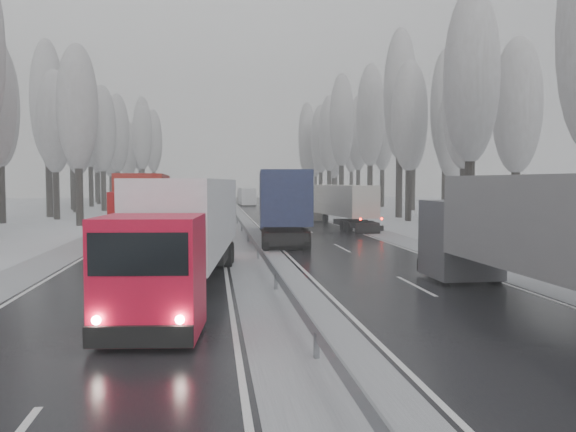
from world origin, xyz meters
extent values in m
cube|color=black|center=(5.25, 30.00, 0.01)|extent=(7.50, 200.00, 0.03)
cube|color=black|center=(-5.25, 30.00, 0.01)|extent=(7.50, 200.00, 0.03)
cube|color=#A4A7AC|center=(0.00, 30.00, 0.02)|extent=(3.00, 200.00, 0.04)
cube|color=#A4A7AC|center=(10.20, 30.00, 0.02)|extent=(2.40, 200.00, 0.04)
cube|color=#A4A7AC|center=(-10.20, 30.00, 0.02)|extent=(2.40, 200.00, 0.04)
cube|color=slate|center=(0.00, 30.00, 0.60)|extent=(0.06, 200.00, 0.32)
cube|color=slate|center=(0.00, 28.00, 0.30)|extent=(0.12, 0.12, 0.60)
cube|color=slate|center=(0.00, 60.00, 0.30)|extent=(0.12, 0.12, 0.60)
cylinder|color=black|center=(14.51, 27.03, 2.81)|extent=(0.68, 0.68, 5.62)
ellipsoid|color=gray|center=(14.51, 27.03, 10.84)|extent=(3.60, 3.60, 11.48)
cylinder|color=black|center=(20.02, 31.03, 2.47)|extent=(0.64, 0.64, 4.94)
ellipsoid|color=gray|center=(20.02, 31.03, 9.53)|extent=(3.60, 3.60, 10.09)
cylinder|color=black|center=(17.90, 35.17, 2.66)|extent=(0.66, 0.66, 5.32)
ellipsoid|color=gray|center=(17.90, 35.17, 10.27)|extent=(3.60, 3.60, 10.88)
cylinder|color=black|center=(20.12, 39.17, 3.16)|extent=(0.72, 0.72, 6.31)
ellipsoid|color=gray|center=(20.12, 39.17, 12.17)|extent=(3.60, 3.60, 12.90)
cylinder|color=black|center=(17.02, 45.60, 2.69)|extent=(0.67, 0.67, 5.38)
ellipsoid|color=gray|center=(17.02, 45.60, 10.37)|extent=(3.60, 3.60, 10.98)
cylinder|color=black|center=(23.31, 49.60, 2.30)|extent=(0.62, 0.62, 4.59)
ellipsoid|color=gray|center=(23.31, 49.60, 8.86)|extent=(3.60, 3.60, 9.39)
cylinder|color=black|center=(17.90, 51.02, 3.47)|extent=(0.76, 0.76, 6.95)
ellipsoid|color=gray|center=(17.90, 51.02, 13.40)|extent=(3.60, 3.60, 14.19)
cylinder|color=black|center=(24.81, 55.02, 3.30)|extent=(0.74, 0.74, 6.59)
ellipsoid|color=gray|center=(24.81, 55.02, 12.71)|extent=(3.60, 3.60, 13.46)
cylinder|color=black|center=(17.56, 61.27, 3.18)|extent=(0.72, 0.72, 6.37)
ellipsoid|color=gray|center=(17.56, 61.27, 12.28)|extent=(3.60, 3.60, 13.01)
cylinder|color=black|center=(24.72, 65.27, 2.99)|extent=(0.70, 0.70, 5.97)
ellipsoid|color=gray|center=(24.72, 65.27, 11.52)|extent=(3.60, 3.60, 12.20)
cylinder|color=black|center=(16.34, 71.95, 3.33)|extent=(0.74, 0.74, 6.65)
ellipsoid|color=gray|center=(16.34, 71.95, 12.83)|extent=(3.60, 3.60, 13.59)
cylinder|color=black|center=(23.71, 75.95, 3.07)|extent=(0.71, 0.71, 6.14)
ellipsoid|color=gray|center=(23.71, 75.95, 11.84)|extent=(3.60, 3.60, 12.54)
cylinder|color=black|center=(16.56, 81.70, 3.03)|extent=(0.71, 0.71, 6.05)
ellipsoid|color=gray|center=(16.56, 81.70, 11.68)|extent=(3.60, 3.60, 12.37)
cylinder|color=black|center=(22.48, 85.70, 3.15)|extent=(0.72, 0.72, 6.30)
ellipsoid|color=gray|center=(22.48, 85.70, 12.15)|extent=(3.60, 3.60, 12.87)
cylinder|color=black|center=(16.63, 89.21, 2.94)|extent=(0.70, 0.70, 5.88)
ellipsoid|color=gray|center=(16.63, 89.21, 11.33)|extent=(3.60, 3.60, 12.00)
cylinder|color=black|center=(19.77, 93.21, 2.43)|extent=(0.64, 0.64, 4.86)
ellipsoid|color=gray|center=(19.77, 93.21, 9.37)|extent=(3.60, 3.60, 9.92)
cylinder|color=black|center=(15.73, 96.32, 2.99)|extent=(0.70, 0.70, 5.98)
ellipsoid|color=gray|center=(15.73, 96.32, 11.53)|extent=(3.60, 3.60, 12.21)
cylinder|color=black|center=(24.94, 100.32, 3.09)|extent=(0.71, 0.71, 6.19)
ellipsoid|color=gray|center=(24.94, 100.32, 11.93)|extent=(3.60, 3.60, 12.64)
cylinder|color=black|center=(17.04, 106.16, 3.43)|extent=(0.75, 0.75, 6.86)
ellipsoid|color=gray|center=(17.04, 106.16, 13.22)|extent=(3.60, 3.60, 14.01)
cylinder|color=black|center=(24.02, 110.16, 2.77)|extent=(0.68, 0.68, 5.55)
ellipsoid|color=gray|center=(24.02, 110.16, 10.70)|extent=(3.60, 3.60, 11.33)
cylinder|color=black|center=(18.73, 116.73, 3.05)|extent=(0.71, 0.71, 6.09)
ellipsoid|color=gray|center=(18.73, 116.73, 11.75)|extent=(3.60, 3.60, 12.45)
cylinder|color=black|center=(21.55, 120.73, 2.74)|extent=(0.67, 0.67, 5.49)
ellipsoid|color=gray|center=(21.55, 120.73, 10.58)|extent=(3.60, 3.60, 11.21)
cylinder|color=black|center=(-13.94, 43.73, 2.72)|extent=(0.67, 0.67, 5.44)
ellipsoid|color=gray|center=(-13.94, 43.73, 10.49)|extent=(3.60, 3.60, 11.11)
cylinder|color=black|center=(-21.85, 47.73, 2.86)|extent=(0.69, 0.69, 5.72)
cylinder|color=black|center=(-18.26, 52.71, 2.61)|extent=(0.66, 0.66, 5.23)
ellipsoid|color=gray|center=(-18.26, 52.71, 10.08)|extent=(3.60, 3.60, 10.68)
cylinder|color=black|center=(-20.05, 56.71, 3.30)|extent=(0.74, 0.74, 6.60)
ellipsoid|color=gray|center=(-20.05, 56.71, 12.74)|extent=(3.60, 3.60, 13.49)
cylinder|color=black|center=(-18.16, 62.35, 2.58)|extent=(0.65, 0.65, 5.16)
ellipsoid|color=gray|center=(-18.16, 62.35, 9.95)|extent=(3.60, 3.60, 10.54)
cylinder|color=black|center=(-19.54, 66.35, 2.90)|extent=(0.69, 0.69, 5.79)
ellipsoid|color=gray|center=(-19.54, 66.35, 11.18)|extent=(3.60, 3.60, 11.84)
cylinder|color=black|center=(-16.58, 69.11, 2.82)|extent=(0.68, 0.68, 5.64)
ellipsoid|color=gray|center=(-16.58, 69.11, 10.89)|extent=(3.60, 3.60, 11.53)
cylinder|color=black|center=(-21.42, 73.11, 3.28)|extent=(0.73, 0.73, 6.56)
ellipsoid|color=gray|center=(-21.42, 73.11, 12.65)|extent=(3.60, 3.60, 13.40)
cylinder|color=black|center=(-16.33, 79.19, 2.90)|extent=(0.69, 0.69, 5.79)
ellipsoid|color=gray|center=(-16.33, 79.19, 11.17)|extent=(3.60, 3.60, 11.84)
cylinder|color=black|center=(-21.09, 83.19, 3.32)|extent=(0.74, 0.74, 6.65)
ellipsoid|color=gray|center=(-21.09, 83.19, 12.82)|extent=(3.60, 3.60, 13.58)
cylinder|color=black|center=(-18.93, 88.54, 2.56)|extent=(0.65, 0.65, 5.12)
ellipsoid|color=gray|center=(-18.93, 88.54, 9.88)|extent=(3.60, 3.60, 10.46)
cylinder|color=black|center=(-21.82, 92.54, 2.92)|extent=(0.69, 0.69, 5.84)
ellipsoid|color=gray|center=(-21.82, 92.54, 11.26)|extent=(3.60, 3.60, 11.92)
cylinder|color=black|center=(-15.07, 99.33, 3.34)|extent=(0.74, 0.74, 6.67)
ellipsoid|color=gray|center=(-15.07, 99.33, 12.87)|extent=(3.60, 3.60, 13.63)
cylinder|color=black|center=(-24.20, 103.33, 3.15)|extent=(0.72, 0.72, 6.31)
ellipsoid|color=gray|center=(-24.20, 103.33, 12.16)|extent=(3.60, 3.60, 12.88)
cylinder|color=black|center=(-14.05, 108.72, 3.14)|extent=(0.72, 0.72, 6.29)
ellipsoid|color=gray|center=(-14.05, 108.72, 12.12)|extent=(3.60, 3.60, 12.84)
cylinder|color=black|center=(-19.66, 112.72, 2.43)|extent=(0.64, 0.64, 4.86)
ellipsoid|color=gray|center=(-19.66, 112.72, 9.36)|extent=(3.60, 3.60, 9.92)
cylinder|color=black|center=(-17.56, 115.31, 3.31)|extent=(0.74, 0.74, 6.63)
ellipsoid|color=gray|center=(-17.56, 115.31, 12.78)|extent=(3.60, 3.60, 13.54)
cylinder|color=black|center=(-20.33, 119.31, 2.89)|extent=(0.69, 0.69, 5.79)
ellipsoid|color=gray|center=(-20.33, 119.31, 11.16)|extent=(3.60, 3.60, 11.82)
cube|color=#4C4D51|center=(7.50, 13.10, 1.66)|extent=(2.55, 2.65, 3.02)
cube|color=black|center=(7.48, 14.36, 2.36)|extent=(2.31, 0.13, 1.01)
cube|color=black|center=(7.48, 14.46, 0.45)|extent=(2.52, 0.19, 0.50)
cylinder|color=black|center=(6.46, 12.28, 0.52)|extent=(0.37, 1.05, 1.05)
cylinder|color=black|center=(8.57, 12.31, 0.52)|extent=(0.37, 1.05, 1.05)
sphere|color=white|center=(6.53, 14.47, 0.85)|extent=(0.22, 0.22, 0.22)
sphere|color=white|center=(8.44, 14.50, 0.85)|extent=(0.22, 0.22, 0.22)
cube|color=navy|center=(2.99, 37.84, 1.85)|extent=(3.02, 3.12, 3.36)
cube|color=black|center=(3.10, 39.23, 2.63)|extent=(2.58, 0.31, 1.12)
cube|color=black|center=(3.11, 39.34, 0.50)|extent=(2.80, 0.39, 0.56)
cube|color=#131935|center=(2.31, 29.13, 3.02)|extent=(3.98, 14.73, 3.13)
cube|color=black|center=(1.74, 21.82, 0.62)|extent=(2.58, 0.33, 0.50)
cube|color=black|center=(1.99, 25.12, 0.84)|extent=(2.93, 6.33, 0.50)
cube|color=black|center=(1.78, 22.44, 0.39)|extent=(2.57, 0.27, 0.67)
cylinder|color=black|center=(1.75, 37.03, 0.58)|extent=(0.48, 1.19, 1.16)
cylinder|color=black|center=(4.09, 36.85, 0.58)|extent=(0.48, 1.19, 1.16)
cylinder|color=black|center=(0.79, 24.76, 0.58)|extent=(0.48, 1.19, 1.16)
cylinder|color=black|center=(3.13, 24.58, 0.58)|extent=(0.48, 1.19, 1.16)
cylinder|color=black|center=(0.67, 23.31, 0.58)|extent=(0.48, 1.19, 1.16)
cylinder|color=black|center=(3.02, 23.13, 0.58)|extent=(0.48, 1.19, 1.16)
sphere|color=#FF0C05|center=(0.67, 21.83, 1.51)|extent=(0.22, 0.22, 0.22)
sphere|color=#FF0C05|center=(2.79, 21.66, 1.51)|extent=(0.22, 0.22, 0.22)
sphere|color=white|center=(2.05, 39.46, 0.95)|extent=(0.25, 0.25, 0.25)
sphere|color=white|center=(4.17, 39.29, 0.95)|extent=(0.25, 0.25, 0.25)
cube|color=beige|center=(7.44, 45.23, 1.45)|extent=(2.49, 2.56, 2.65)
cube|color=black|center=(7.29, 46.32, 2.07)|extent=(2.02, 0.35, 0.88)
cube|color=black|center=(7.28, 46.41, 0.40)|extent=(2.20, 0.42, 0.44)
cube|color=#B9B1A6|center=(8.34, 38.41, 2.38)|extent=(3.73, 11.66, 2.47)
cube|color=black|center=(9.10, 32.68, 0.48)|extent=(2.02, 0.37, 0.40)
cube|color=black|center=(8.75, 35.26, 0.66)|extent=(2.56, 5.06, 0.40)
cube|color=black|center=(9.03, 33.16, 0.31)|extent=(2.02, 0.32, 0.53)
cylinder|color=black|center=(6.61, 44.41, 0.46)|extent=(0.43, 0.95, 0.92)
cylinder|color=black|center=(8.45, 44.65, 0.46)|extent=(0.43, 0.95, 0.92)
cylinder|color=black|center=(7.88, 34.79, 0.46)|extent=(0.43, 0.95, 0.92)
cylinder|color=black|center=(9.72, 35.03, 0.46)|extent=(0.43, 0.95, 0.92)
cylinder|color=black|center=(8.03, 33.66, 0.46)|extent=(0.43, 0.95, 0.92)
cylinder|color=black|center=(9.87, 33.90, 0.46)|extent=(0.43, 0.95, 0.92)
sphere|color=#FF0C05|center=(8.27, 32.51, 1.19)|extent=(0.18, 0.18, 0.18)
sphere|color=#FF0C05|center=(9.93, 32.73, 1.19)|extent=(0.18, 0.18, 0.18)
sphere|color=white|center=(6.45, 46.32, 0.75)|extent=(0.19, 0.19, 0.19)
sphere|color=white|center=(8.11, 46.54, 0.75)|extent=(0.19, 0.19, 0.19)
cube|color=silver|center=(3.28, 82.99, 1.52)|extent=(2.60, 6.17, 2.63)
cube|color=#606060|center=(3.11, 86.62, 1.26)|extent=(2.41, 1.93, 2.33)
cylinder|color=black|center=(2.14, 85.77, 0.46)|extent=(0.35, 0.92, 0.91)
cylinder|color=black|center=(4.16, 85.86, 0.46)|extent=(0.35, 0.92, 0.91)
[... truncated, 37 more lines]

